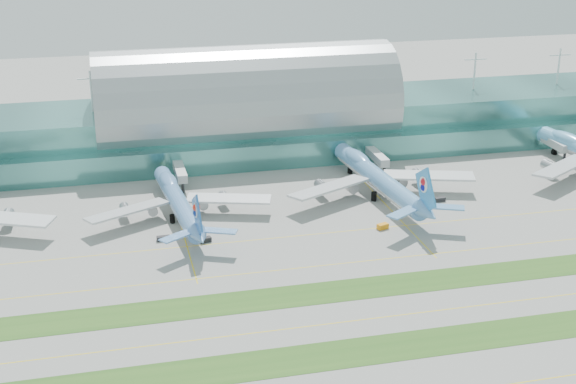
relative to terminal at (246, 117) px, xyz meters
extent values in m
plane|color=gray|center=(-0.01, -128.79, -14.23)|extent=(700.00, 700.00, 0.00)
cube|color=#3D7A75|center=(-0.01, 1.21, -4.23)|extent=(340.00, 42.00, 20.00)
cube|color=#3D7A75|center=(-0.01, -22.79, -9.23)|extent=(340.00, 8.00, 10.00)
ellipsoid|color=#9EA5A8|center=(-0.01, 1.21, 5.77)|extent=(340.00, 46.20, 16.17)
cylinder|color=white|center=(-0.01, 1.21, 13.77)|extent=(0.80, 0.80, 16.00)
cube|color=#B2B7B7|center=(-31.01, -33.79, -8.73)|extent=(3.50, 22.00, 3.00)
cylinder|color=black|center=(-31.01, -43.79, -12.23)|extent=(1.00, 1.00, 4.00)
cube|color=#B2B7B7|center=(43.99, -33.79, -8.73)|extent=(3.50, 22.00, 3.00)
cylinder|color=black|center=(43.99, -43.79, -12.23)|extent=(1.00, 1.00, 4.00)
cube|color=#B2B7B7|center=(118.99, -33.79, -8.73)|extent=(3.50, 22.00, 3.00)
cylinder|color=black|center=(118.99, -43.79, -12.23)|extent=(1.00, 1.00, 4.00)
cube|color=#2D591E|center=(-0.01, -156.79, -14.19)|extent=(420.00, 12.00, 0.08)
cube|color=#2D591E|center=(-0.01, -126.79, -14.19)|extent=(420.00, 12.00, 0.08)
cube|color=yellow|center=(-0.01, -142.79, -14.22)|extent=(420.00, 0.35, 0.01)
cube|color=yellow|center=(-0.01, -110.79, -14.22)|extent=(420.00, 0.35, 0.01)
cube|color=yellow|center=(-0.01, -88.79, -14.22)|extent=(420.00, 0.35, 0.01)
cube|color=silver|center=(-88.64, -67.91, -8.29)|extent=(31.71, 19.96, 1.27)
cylinder|color=#5A8AC6|center=(-34.92, -65.36, -8.59)|extent=(10.89, 57.62, 5.73)
ellipsoid|color=#5A8AC6|center=(-36.37, -49.37, -7.01)|extent=(7.00, 17.85, 4.08)
cone|color=#5A8AC6|center=(-37.71, -34.60, -8.59)|extent=(6.13, 5.12, 5.73)
cone|color=#5A8AC6|center=(-32.00, -97.59, -7.48)|extent=(6.18, 8.78, 5.45)
cube|color=silver|center=(-51.33, -68.71, -8.96)|extent=(27.86, 18.87, 1.13)
cylinder|color=#919499|center=(-47.64, -63.36, -10.90)|extent=(3.59, 5.35, 3.14)
cube|color=silver|center=(-18.18, -65.70, -8.96)|extent=(28.57, 14.69, 1.13)
cylinder|color=#919499|center=(-22.77, -61.10, -10.90)|extent=(3.59, 5.35, 3.14)
cube|color=blue|center=(-32.16, -95.75, -1.65)|extent=(1.65, 12.15, 13.33)
cylinder|color=white|center=(-32.25, -94.83, -0.26)|extent=(1.23, 4.50, 4.44)
cylinder|color=black|center=(-36.89, -43.66, -12.84)|extent=(1.66, 1.66, 2.77)
cylinder|color=black|center=(-37.35, -69.30, -12.84)|extent=(1.66, 1.66, 2.77)
cylinder|color=black|center=(-31.82, -68.79, -12.84)|extent=(1.66, 1.66, 2.77)
cylinder|color=#5C94CB|center=(35.18, -61.28, -7.81)|extent=(12.29, 65.51, 6.52)
ellipsoid|color=#5C94CB|center=(33.56, -43.10, -6.02)|extent=(7.93, 20.29, 4.64)
cone|color=#5C94CB|center=(32.06, -26.31, -7.81)|extent=(6.96, 5.82, 6.52)
cone|color=#5C94CB|center=(38.46, -97.94, -6.55)|extent=(7.01, 9.98, 6.19)
cube|color=silver|center=(16.52, -65.06, -8.23)|extent=(31.68, 21.42, 1.28)
cylinder|color=gray|center=(20.73, -58.99, -10.44)|extent=(4.08, 6.08, 3.57)
cube|color=silver|center=(54.22, -61.69, -8.23)|extent=(32.48, 16.74, 1.28)
cylinder|color=gray|center=(49.00, -56.46, -10.44)|extent=(4.08, 6.08, 3.57)
cube|color=#3292E2|center=(38.27, -95.84, 0.07)|extent=(1.86, 13.82, 15.16)
cylinder|color=white|center=(38.18, -94.79, 1.65)|extent=(1.39, 5.11, 5.05)
cylinder|color=black|center=(32.98, -36.61, -12.65)|extent=(1.89, 1.89, 3.15)
cylinder|color=black|center=(32.41, -65.75, -12.65)|extent=(1.89, 1.89, 3.15)
cylinder|color=black|center=(38.70, -65.19, -12.65)|extent=(1.89, 1.89, 3.15)
ellipsoid|color=#65B0DF|center=(121.73, -40.32, -5.80)|extent=(9.60, 21.13, 4.77)
cone|color=#65B0DF|center=(118.90, -23.22, -7.64)|extent=(7.49, 6.42, 6.70)
cube|color=silver|center=(105.95, -64.12, -8.07)|extent=(31.90, 23.82, 1.32)
cylinder|color=gray|center=(109.80, -57.57, -10.34)|extent=(4.59, 6.46, 3.67)
cylinder|color=black|center=(120.63, -33.71, -12.61)|extent=(1.94, 1.94, 3.24)
cube|color=black|center=(-41.41, -82.67, -13.51)|extent=(4.12, 1.88, 1.44)
cube|color=black|center=(-29.05, -86.78, -13.46)|extent=(3.84, 2.66, 1.54)
cube|color=orange|center=(27.09, -89.70, -13.38)|extent=(3.97, 2.95, 1.70)
cube|color=black|center=(54.39, -71.70, -13.50)|extent=(3.81, 1.91, 1.44)
camera|label=1|loc=(-56.12, -309.85, 86.90)|focal=50.00mm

